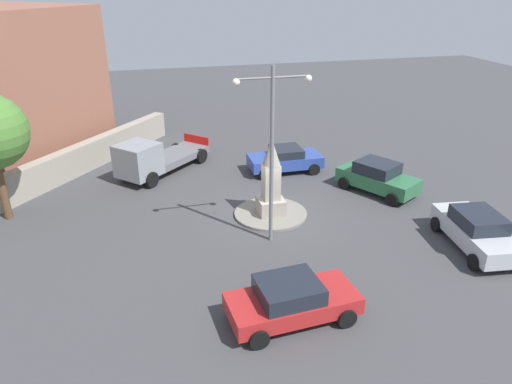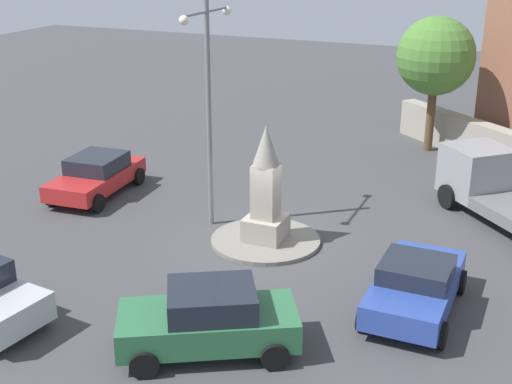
# 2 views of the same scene
# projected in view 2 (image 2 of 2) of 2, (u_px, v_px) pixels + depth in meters

# --- Properties ---
(ground_plane) EXTENTS (80.00, 80.00, 0.00)m
(ground_plane) POSITION_uv_depth(u_px,v_px,m) (266.00, 242.00, 21.54)
(ground_plane) COLOR #424244
(traffic_island) EXTENTS (3.37, 3.37, 0.13)m
(traffic_island) POSITION_uv_depth(u_px,v_px,m) (266.00, 240.00, 21.52)
(traffic_island) COLOR gray
(traffic_island) RESTS_ON ground
(monument) EXTENTS (1.18, 1.18, 3.60)m
(monument) POSITION_uv_depth(u_px,v_px,m) (266.00, 192.00, 20.96)
(monument) COLOR #9E9687
(monument) RESTS_ON traffic_island
(streetlamp) EXTENTS (3.01, 0.28, 7.21)m
(streetlamp) POSITION_uv_depth(u_px,v_px,m) (208.00, 92.00, 21.38)
(streetlamp) COLOR slate
(streetlamp) RESTS_ON ground
(car_green_approaching) EXTENTS (3.52, 4.36, 1.61)m
(car_green_approaching) POSITION_uv_depth(u_px,v_px,m) (209.00, 319.00, 15.71)
(car_green_approaching) COLOR #2D6B42
(car_green_approaching) RESTS_ON ground
(car_blue_passing) EXTENTS (4.08, 2.10, 1.40)m
(car_blue_passing) POSITION_uv_depth(u_px,v_px,m) (416.00, 285.00, 17.43)
(car_blue_passing) COLOR #2D479E
(car_blue_passing) RESTS_ON ground
(car_red_parked_right) EXTENTS (4.30, 2.31, 1.44)m
(car_red_parked_right) POSITION_uv_depth(u_px,v_px,m) (96.00, 175.00, 25.20)
(car_red_parked_right) COLOR #B22323
(car_red_parked_right) RESTS_ON ground
(truck_grey_far_side) EXTENTS (5.58, 5.44, 2.14)m
(truck_grey_far_side) POSITION_uv_depth(u_px,v_px,m) (495.00, 188.00, 23.13)
(truck_grey_far_side) COLOR gray
(truck_grey_far_side) RESTS_ON ground
(tree_near_wall) EXTENTS (3.27, 3.27, 5.73)m
(tree_near_wall) POSITION_uv_depth(u_px,v_px,m) (436.00, 57.00, 29.13)
(tree_near_wall) COLOR brown
(tree_near_wall) RESTS_ON ground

